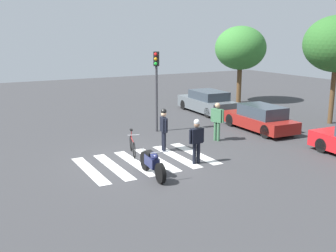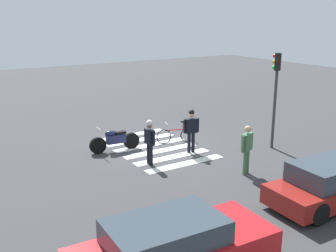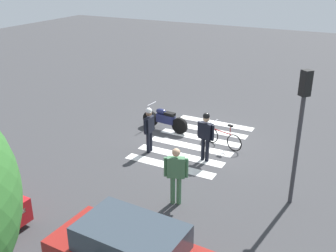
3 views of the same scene
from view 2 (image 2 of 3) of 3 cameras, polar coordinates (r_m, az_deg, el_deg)
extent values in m
plane|color=#38383A|center=(17.25, -1.79, -3.08)|extent=(60.00, 60.00, 0.00)
cylinder|color=black|center=(16.66, -9.87, -2.75)|extent=(0.70, 0.20, 0.69)
cylinder|color=black|center=(17.12, -5.19, -2.08)|extent=(0.70, 0.20, 0.69)
cube|color=#1E234C|center=(16.84, -7.36, -1.80)|extent=(0.82, 0.35, 0.36)
ellipsoid|color=#1E234C|center=(16.69, -8.13, -1.02)|extent=(0.50, 0.28, 0.24)
cube|color=black|center=(16.83, -6.74, -0.94)|extent=(0.46, 0.28, 0.12)
cylinder|color=#A5A5AD|center=(16.48, -9.71, -0.40)|extent=(0.09, 0.62, 0.04)
torus|color=black|center=(17.62, -0.59, -1.54)|extent=(0.65, 0.23, 0.66)
torus|color=black|center=(17.92, 2.78, -1.27)|extent=(0.65, 0.23, 0.66)
cylinder|color=maroon|center=(17.68, 1.12, -0.53)|extent=(0.82, 0.29, 0.04)
cylinder|color=maroon|center=(17.73, 2.13, 0.07)|extent=(0.04, 0.04, 0.34)
cube|color=black|center=(17.68, 2.14, 0.63)|extent=(0.22, 0.15, 0.06)
cylinder|color=#99999E|center=(17.48, -0.25, 0.37)|extent=(0.16, 0.45, 0.03)
cylinder|color=black|center=(16.54, 2.99, -2.39)|extent=(0.14, 0.14, 0.84)
cylinder|color=black|center=(16.61, 3.56, -2.32)|extent=(0.14, 0.14, 0.84)
cube|color=black|center=(16.37, 3.31, 0.05)|extent=(0.52, 0.29, 0.60)
sphere|color=tan|center=(16.25, 3.34, 1.58)|extent=(0.23, 0.23, 0.23)
cylinder|color=black|center=(16.25, 2.36, -0.05)|extent=(0.09, 0.09, 0.57)
cylinder|color=black|center=(16.48, 4.25, 0.14)|extent=(0.09, 0.09, 0.57)
sphere|color=black|center=(16.23, 3.34, 1.94)|extent=(0.24, 0.24, 0.24)
cylinder|color=black|center=(15.35, -2.76, -3.89)|extent=(0.14, 0.14, 0.80)
cylinder|color=black|center=(15.20, -2.41, -4.08)|extent=(0.14, 0.14, 0.80)
cube|color=black|center=(15.06, -2.62, -1.52)|extent=(0.21, 0.48, 0.57)
sphere|color=#8C664C|center=(14.94, -2.64, 0.07)|extent=(0.22, 0.22, 0.22)
cylinder|color=black|center=(15.29, -3.17, -1.26)|extent=(0.09, 0.09, 0.54)
cylinder|color=black|center=(14.83, -2.04, -1.79)|extent=(0.09, 0.09, 0.54)
sphere|color=white|center=(14.91, -2.64, 0.44)|extent=(0.23, 0.23, 0.23)
cylinder|color=#3F724C|center=(14.68, 11.12, -4.94)|extent=(0.14, 0.14, 0.88)
cylinder|color=#3F724C|center=(14.53, 10.81, -5.15)|extent=(0.14, 0.14, 0.88)
cube|color=#3F724C|center=(14.36, 11.12, -2.24)|extent=(0.55, 0.37, 0.62)
sphere|color=tan|center=(14.23, 11.22, -0.43)|extent=(0.24, 0.24, 0.24)
cylinder|color=#3F724C|center=(14.63, 11.64, -1.94)|extent=(0.09, 0.09, 0.59)
cylinder|color=#3F724C|center=(14.10, 10.58, -2.54)|extent=(0.09, 0.09, 0.59)
cube|color=silver|center=(19.13, -5.20, -1.25)|extent=(3.38, 0.45, 0.01)
cube|color=silver|center=(18.37, -3.92, -1.93)|extent=(3.38, 0.45, 0.01)
cube|color=silver|center=(17.62, -2.53, -2.68)|extent=(3.38, 0.45, 0.01)
cube|color=silver|center=(16.88, -1.01, -3.48)|extent=(3.38, 0.45, 0.01)
cube|color=silver|center=(16.16, 0.64, -4.36)|extent=(3.38, 0.45, 0.01)
cube|color=silver|center=(15.46, 2.46, -5.32)|extent=(3.38, 0.45, 0.01)
cylinder|color=black|center=(12.65, 15.49, -9.18)|extent=(0.67, 0.25, 0.66)
cylinder|color=black|center=(11.80, 20.48, -11.50)|extent=(0.67, 0.25, 0.66)
cube|color=maroon|center=(13.20, 22.28, -8.12)|extent=(4.35, 1.84, 0.56)
cube|color=#333D47|center=(12.83, 21.95, -5.99)|extent=(2.37, 1.56, 0.58)
cylinder|color=black|center=(10.56, 6.28, -14.02)|extent=(0.62, 0.25, 0.61)
cube|color=#333D47|center=(8.76, -0.40, -14.67)|extent=(2.55, 1.65, 0.52)
cube|color=#F2EDCC|center=(10.66, 10.10, -12.10)|extent=(0.09, 0.20, 0.12)
cube|color=#F2EDCC|center=(9.94, 14.33, -14.53)|extent=(0.09, 0.20, 0.12)
cylinder|color=#38383D|center=(17.38, 14.76, 2.20)|extent=(0.12, 0.12, 3.30)
cube|color=black|center=(17.05, 15.23, 8.75)|extent=(0.34, 0.34, 0.70)
sphere|color=red|center=(17.01, 14.84, 9.54)|extent=(0.16, 0.16, 0.16)
sphere|color=orange|center=(17.04, 14.79, 8.77)|extent=(0.16, 0.16, 0.16)
sphere|color=green|center=(17.06, 14.73, 8.01)|extent=(0.16, 0.16, 0.16)
camera|label=1|loc=(21.27, -47.51, 8.85)|focal=43.26mm
camera|label=3|loc=(13.98, 56.33, 13.40)|focal=42.90mm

